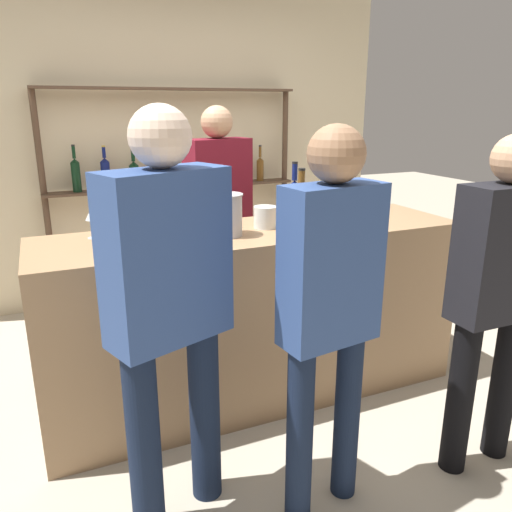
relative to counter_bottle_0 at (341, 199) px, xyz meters
The scene contains 16 objects.
ground_plane 1.26m from the counter_bottle_0, behind, with size 16.00×16.00×0.00m, color #B2A893.
bar_counter 0.83m from the counter_bottle_0, behind, with size 2.37×0.65×1.01m, color #997551.
back_wall 2.04m from the counter_bottle_0, 105.12° to the left, with size 3.97×0.12×2.80m, color beige.
back_shelf 1.85m from the counter_bottle_0, 107.03° to the left, with size 2.14×0.18×1.80m.
counter_bottle_0 is the anchor object (origin of this frame).
counter_bottle_1 0.28m from the counter_bottle_0, 136.59° to the left, with size 0.09×0.09×0.34m.
counter_bottle_2 1.30m from the counter_bottle_0, behind, with size 0.08×0.08×0.33m.
counter_bottle_3 1.02m from the counter_bottle_0, behind, with size 0.09×0.09×0.30m.
counter_bottle_4 0.42m from the counter_bottle_0, 151.89° to the right, with size 0.09×0.09×0.35m.
wine_glass 1.38m from the counter_bottle_0, behind, with size 0.07×0.07×0.16m.
ice_bucket 0.72m from the counter_bottle_0, behind, with size 0.18×0.18×0.22m.
cork_jar 0.47m from the counter_bottle_0, behind, with size 0.13×0.13×0.12m.
customer_center 1.11m from the counter_bottle_0, 124.43° to the right, with size 0.41×0.22×1.60m.
customer_left 1.40m from the counter_bottle_0, 149.55° to the right, with size 0.50×0.35×1.67m.
customer_right 1.01m from the counter_bottle_0, 77.96° to the right, with size 0.43×0.20×1.56m.
server_behind_counter 1.00m from the counter_bottle_0, 117.18° to the left, with size 0.48×0.29×1.67m.
Camera 1 is at (-1.06, -2.45, 1.66)m, focal length 35.00 mm.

